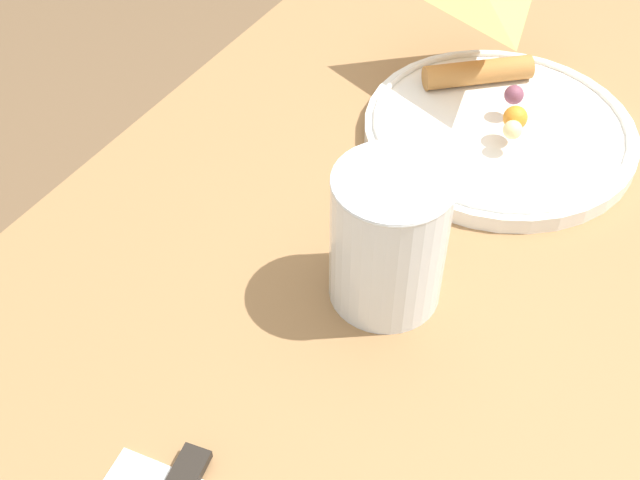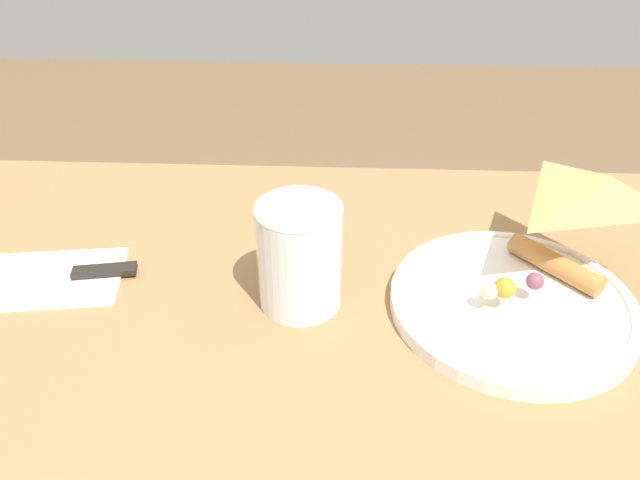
% 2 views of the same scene
% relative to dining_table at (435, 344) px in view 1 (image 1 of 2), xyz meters
% --- Properties ---
extents(dining_table, '(1.25, 0.69, 0.73)m').
position_rel_dining_table_xyz_m(dining_table, '(0.00, 0.00, 0.00)').
color(dining_table, olive).
rests_on(dining_table, ground_plane).
extents(plate_pizza, '(0.26, 0.26, 0.05)m').
position_rel_dining_table_xyz_m(plate_pizza, '(-0.18, -0.03, 0.12)').
color(plate_pizza, white).
rests_on(plate_pizza, dining_table).
extents(milk_glass, '(0.09, 0.09, 0.12)m').
position_rel_dining_table_xyz_m(milk_glass, '(0.05, -0.03, 0.16)').
color(milk_glass, white).
rests_on(milk_glass, dining_table).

